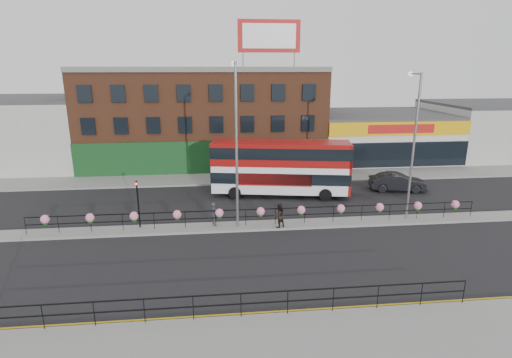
{
  "coord_description": "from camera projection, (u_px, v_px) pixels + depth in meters",
  "views": [
    {
      "loc": [
        -2.9,
        -24.84,
        10.41
      ],
      "look_at": [
        0.0,
        3.0,
        2.5
      ],
      "focal_mm": 28.0,
      "sensor_mm": 36.0,
      "label": 1
    }
  ],
  "objects": [
    {
      "name": "pedestrian_a",
      "position": [
        214.0,
        214.0,
        26.62
      ],
      "size": [
        0.71,
        0.59,
        1.57
      ],
      "primitive_type": "imported",
      "rotation": [
        0.0,
        0.0,
        1.77
      ],
      "color": "#2F2E37",
      "rests_on": "median"
    },
    {
      "name": "supermarket",
      "position": [
        376.0,
        135.0,
        46.82
      ],
      "size": [
        15.0,
        12.25,
        5.3
      ],
      "color": "silver",
      "rests_on": "ground"
    },
    {
      "name": "ground",
      "position": [
        261.0,
        227.0,
        26.9
      ],
      "size": [
        120.0,
        120.0,
        0.0
      ],
      "primitive_type": "plane",
      "color": "black",
      "rests_on": "ground"
    },
    {
      "name": "lamp_column_west",
      "position": [
        236.0,
        132.0,
        25.07
      ],
      "size": [
        0.38,
        1.86,
        10.6
      ],
      "color": "slate",
      "rests_on": "median"
    },
    {
      "name": "lamp_column_east",
      "position": [
        413.0,
        134.0,
        26.67
      ],
      "size": [
        0.36,
        1.74,
        9.93
      ],
      "color": "slate",
      "rests_on": "median"
    },
    {
      "name": "north_pavement",
      "position": [
        246.0,
        178.0,
        38.36
      ],
      "size": [
        60.0,
        4.0,
        0.15
      ],
      "primitive_type": "cube",
      "color": "gray",
      "rests_on": "ground"
    },
    {
      "name": "brick_building",
      "position": [
        204.0,
        116.0,
        44.21
      ],
      "size": [
        25.0,
        12.21,
        10.3
      ],
      "color": "brown",
      "rests_on": "ground"
    },
    {
      "name": "warehouse_east",
      "position": [
        494.0,
        129.0,
        48.25
      ],
      "size": [
        14.5,
        12.0,
        6.3
      ],
      "color": "#ACABA7",
      "rests_on": "ground"
    },
    {
      "name": "car",
      "position": [
        398.0,
        182.0,
        34.49
      ],
      "size": [
        3.33,
        5.32,
        1.56
      ],
      "primitive_type": "imported",
      "rotation": [
        0.0,
        0.0,
        1.39
      ],
      "color": "black",
      "rests_on": "ground"
    },
    {
      "name": "warehouse_west",
      "position": [
        14.0,
        132.0,
        42.63
      ],
      "size": [
        15.5,
        12.0,
        7.3
      ],
      "color": "#ACABA7",
      "rests_on": "ground"
    },
    {
      "name": "double_decker_bus",
      "position": [
        281.0,
        163.0,
        32.74
      ],
      "size": [
        11.55,
        4.58,
        4.55
      ],
      "color": "white",
      "rests_on": "ground"
    },
    {
      "name": "traffic_light_median",
      "position": [
        137.0,
        194.0,
        25.81
      ],
      "size": [
        0.15,
        0.28,
        3.65
      ],
      "color": "black",
      "rests_on": "median"
    },
    {
      "name": "south_railing",
      "position": [
        241.0,
        300.0,
        16.77
      ],
      "size": [
        20.04,
        0.05,
        1.12
      ],
      "color": "black",
      "rests_on": "south_pavement"
    },
    {
      "name": "yellow_line_inner",
      "position": [
        286.0,
        311.0,
        17.61
      ],
      "size": [
        60.0,
        0.1,
        0.01
      ],
      "primitive_type": "cube",
      "color": "gold",
      "rests_on": "ground"
    },
    {
      "name": "billboard",
      "position": [
        269.0,
        36.0,
        37.91
      ],
      "size": [
        6.0,
        0.29,
        4.4
      ],
      "color": "#A81411",
      "rests_on": "brick_building"
    },
    {
      "name": "south_pavement",
      "position": [
        296.0,
        344.0,
        15.39
      ],
      "size": [
        60.0,
        4.0,
        0.15
      ],
      "primitive_type": "cube",
      "color": "gray",
      "rests_on": "ground"
    },
    {
      "name": "yellow_line_outer",
      "position": [
        286.0,
        313.0,
        17.44
      ],
      "size": [
        60.0,
        0.1,
        0.01
      ],
      "primitive_type": "cube",
      "color": "gold",
      "rests_on": "ground"
    },
    {
      "name": "median_railing",
      "position": [
        261.0,
        212.0,
        26.61
      ],
      "size": [
        30.04,
        0.56,
        1.23
      ],
      "color": "black",
      "rests_on": "median"
    },
    {
      "name": "pedestrian_b",
      "position": [
        279.0,
        216.0,
        26.22
      ],
      "size": [
        1.31,
        1.28,
        1.63
      ],
      "primitive_type": "imported",
      "rotation": [
        0.0,
        0.0,
        3.64
      ],
      "color": "black",
      "rests_on": "median"
    },
    {
      "name": "median",
      "position": [
        261.0,
        226.0,
        26.88
      ],
      "size": [
        60.0,
        1.6,
        0.15
      ],
      "primitive_type": "cube",
      "color": "gray",
      "rests_on": "ground"
    }
  ]
}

